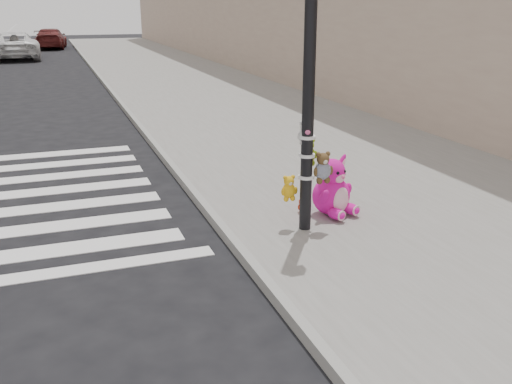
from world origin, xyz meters
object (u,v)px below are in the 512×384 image
object	(u,v)px
signal_pole	(309,112)
pink_bunny	(333,191)
red_teddy	(301,206)
car_white_near	(15,46)

from	to	relation	value
signal_pole	pink_bunny	xyz separation A→B (m)	(0.59, 0.36, -1.27)
signal_pole	red_teddy	bearing A→B (deg)	71.83
pink_bunny	car_white_near	size ratio (longest dim) A/B	0.16
signal_pole	pink_bunny	size ratio (longest dim) A/B	4.45
red_teddy	car_white_near	bearing A→B (deg)	81.48
signal_pole	car_white_near	xyz separation A→B (m)	(-4.82, 30.54, -0.99)
signal_pole	pink_bunny	world-z (taller)	signal_pole
car_white_near	signal_pole	bearing A→B (deg)	96.70
pink_bunny	car_white_near	world-z (taller)	car_white_near
signal_pole	car_white_near	world-z (taller)	signal_pole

